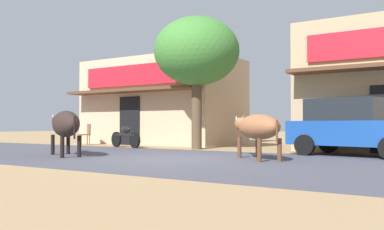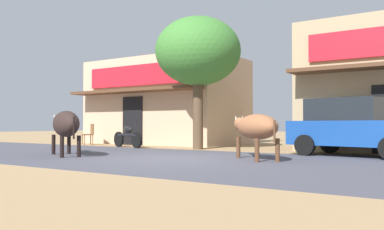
{
  "view_description": "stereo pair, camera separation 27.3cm",
  "coord_description": "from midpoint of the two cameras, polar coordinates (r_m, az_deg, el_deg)",
  "views": [
    {
      "loc": [
        6.27,
        -8.87,
        0.9
      ],
      "look_at": [
        -0.45,
        1.75,
        1.18
      ],
      "focal_mm": 38.65,
      "sensor_mm": 36.0,
      "label": 1
    },
    {
      "loc": [
        6.5,
        -8.73,
        0.9
      ],
      "look_at": [
        -0.45,
        1.75,
        1.18
      ],
      "focal_mm": 38.65,
      "sensor_mm": 36.0,
      "label": 2
    }
  ],
  "objects": [
    {
      "name": "cafe_chair_near_tree",
      "position": [
        18.61,
        -14.82,
        -2.43
      ],
      "size": [
        0.59,
        0.59,
        0.92
      ],
      "color": "brown",
      "rests_on": "ground"
    },
    {
      "name": "roadside_tree",
      "position": [
        15.08,
        0.11,
        8.67
      ],
      "size": [
        3.09,
        3.09,
        4.78
      ],
      "color": "brown",
      "rests_on": "ground"
    },
    {
      "name": "storefront_left_cafe",
      "position": [
        19.6,
        -4.35,
        1.77
      ],
      "size": [
        6.97,
        5.02,
        3.87
      ],
      "color": "#D5AF8D",
      "rests_on": "ground"
    },
    {
      "name": "parked_motorcycle",
      "position": [
        16.16,
        -9.61,
        -2.81
      ],
      "size": [
        1.82,
        0.54,
        1.05
      ],
      "color": "black",
      "rests_on": "ground"
    },
    {
      "name": "parked_hatchback_car",
      "position": [
        12.63,
        20.75,
        -1.48
      ],
      "size": [
        3.83,
        2.26,
        1.64
      ],
      "color": "#1A499F",
      "rests_on": "ground"
    },
    {
      "name": "cow_near_brown",
      "position": [
        12.4,
        -17.72,
        -1.23
      ],
      "size": [
        2.53,
        1.67,
        1.29
      ],
      "color": "#30221F",
      "rests_on": "ground"
    },
    {
      "name": "asphalt_road",
      "position": [
        10.91,
        -3.67,
        -6.01
      ],
      "size": [
        72.0,
        6.68,
        0.0
      ],
      "primitive_type": "cube",
      "color": "#4B4B56",
      "rests_on": "ground"
    },
    {
      "name": "cow_far_dark",
      "position": [
        10.69,
        8.27,
        -1.67
      ],
      "size": [
        2.19,
        2.09,
        1.16
      ],
      "color": "#985D3B",
      "rests_on": "ground"
    },
    {
      "name": "ground",
      "position": [
        10.91,
        -3.67,
        -6.02
      ],
      "size": [
        80.0,
        80.0,
        0.0
      ],
      "primitive_type": "plane",
      "color": "tan"
    }
  ]
}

